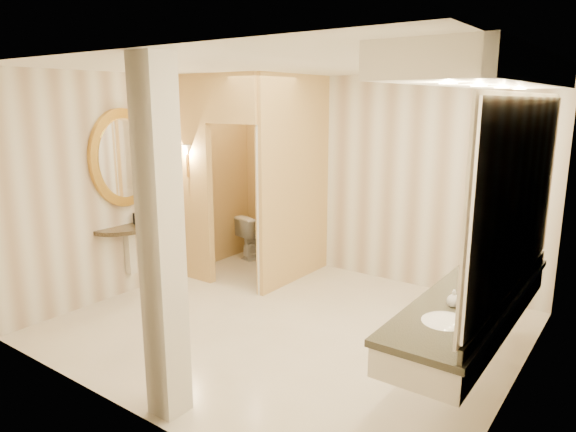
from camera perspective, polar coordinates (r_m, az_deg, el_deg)
floor at (r=5.67m, az=0.05°, el=-12.05°), size 4.50×4.50×0.00m
ceiling at (r=5.16m, az=0.06°, el=16.34°), size 4.50×4.50×0.00m
wall_back at (r=6.95m, az=9.76°, el=4.05°), size 4.50×0.02×2.70m
wall_front at (r=3.85m, az=-17.63°, el=-3.31°), size 4.50×0.02×2.70m
wall_left at (r=6.79m, az=-15.58°, el=3.58°), size 0.02×4.00×2.70m
wall_right at (r=4.37m, az=24.80°, el=-2.03°), size 0.02×4.00×2.70m
toilet_closet at (r=6.67m, az=-2.93°, el=4.18°), size 1.50×1.55×2.70m
wall_sconce at (r=6.78m, az=-11.19°, el=7.04°), size 0.14×0.14×0.42m
vanity at (r=4.20m, az=21.08°, el=1.65°), size 0.75×2.68×2.09m
console_shelf at (r=6.56m, az=-17.69°, el=3.01°), size 0.91×0.91×1.90m
pillar at (r=3.85m, az=-13.88°, el=-3.08°), size 0.25×0.25×2.70m
tissue_box at (r=6.62m, az=-16.01°, el=-0.24°), size 0.15×0.15×0.14m
toilet at (r=7.91m, az=-3.27°, el=-2.24°), size 0.53×0.73×0.67m
soap_bottle_a at (r=4.59m, az=19.54°, el=-6.14°), size 0.07×0.07×0.14m
soap_bottle_b at (r=4.05m, az=17.94°, el=-8.68°), size 0.11×0.11×0.13m
soap_bottle_c at (r=4.74m, az=21.69°, el=-5.41°), size 0.10×0.10×0.19m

